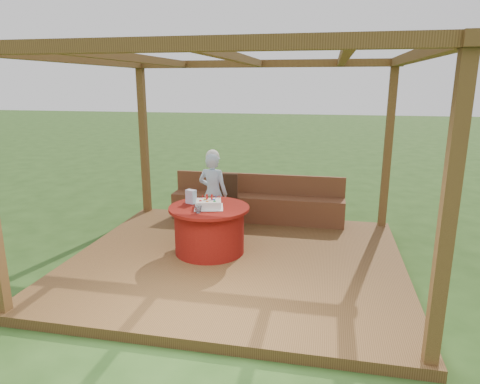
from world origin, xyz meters
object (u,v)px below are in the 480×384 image
bench (257,206)px  table (209,229)px  chair (224,198)px  drinking_glass (198,209)px  birthday_cake (209,204)px  gift_bag (191,197)px  elderly_woman (213,192)px

bench → table: size_ratio=2.65×
chair → drinking_glass: size_ratio=8.11×
table → chair: size_ratio=1.31×
chair → birthday_cake: chair is taller
birthday_cake → chair: bearing=93.9°
table → drinking_glass: size_ratio=10.60×
table → bench: bearing=75.0°
bench → drinking_glass: 2.00m
birthday_cake → gift_bag: bearing=152.9°
chair → elderly_woman: bearing=-99.7°
birthday_cake → gift_bag: (-0.31, 0.16, 0.05)m
bench → gift_bag: 1.70m
chair → birthday_cake: 1.28m
table → drinking_glass: (-0.06, -0.31, 0.38)m
table → gift_bag: gift_bag is taller
bench → elderly_woman: size_ratio=2.21×
birthday_cake → drinking_glass: 0.28m
elderly_woman → gift_bag: elderly_woman is taller
gift_bag → drinking_glass: size_ratio=1.86×
bench → chair: 0.65m
chair → gift_bag: gift_bag is taller
chair → elderly_woman: (-0.07, -0.43, 0.21)m
table → elderly_woman: bearing=101.1°
table → birthday_cake: size_ratio=2.36×
bench → birthday_cake: bearing=-104.4°
elderly_woman → drinking_glass: (0.09, -1.09, 0.04)m
chair → elderly_woman: size_ratio=0.64×
bench → chair: (-0.50, -0.36, 0.21)m
chair → table: bearing=-86.3°
gift_bag → bench: bearing=85.6°
elderly_woman → gift_bag: (-0.15, -0.66, 0.09)m
elderly_woman → birthday_cake: size_ratio=2.83×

